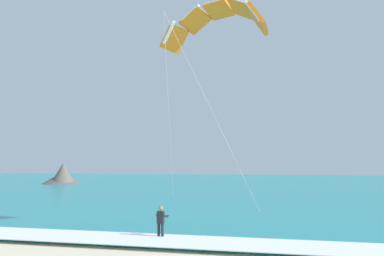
{
  "coord_description": "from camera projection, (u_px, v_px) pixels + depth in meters",
  "views": [
    {
      "loc": [
        5.75,
        -3.28,
        3.75
      ],
      "look_at": [
        0.23,
        18.49,
        5.67
      ],
      "focal_mm": 39.22,
      "sensor_mm": 36.0,
      "label": 1
    }
  ],
  "objects": [
    {
      "name": "kite_primary",
      "position": [
        215.0,
        19.0,
        25.06
      ],
      "size": [
        6.99,
        5.7,
        12.31
      ],
      "color": "orange"
    },
    {
      "name": "surfboard",
      "position": [
        161.0,
        241.0,
        20.3
      ],
      "size": [
        0.59,
        1.44,
        0.09
      ],
      "color": "#239EC6",
      "rests_on": "ground"
    },
    {
      "name": "kitesurfer",
      "position": [
        161.0,
        222.0,
        20.39
      ],
      "size": [
        0.55,
        0.55,
        1.69
      ],
      "color": "#232328",
      "rests_on": "ground"
    },
    {
      "name": "surf_foam",
      "position": [
        171.0,
        241.0,
        19.24
      ],
      "size": [
        200.0,
        3.15,
        0.04
      ],
      "primitive_type": "cube",
      "color": "white",
      "rests_on": "sea"
    },
    {
      "name": "sea",
      "position": [
        266.0,
        184.0,
        76.22
      ],
      "size": [
        200.0,
        120.0,
        0.2
      ],
      "primitive_type": "cube",
      "color": "teal",
      "rests_on": "ground"
    },
    {
      "name": "headland_left",
      "position": [
        62.0,
        177.0,
        73.65
      ],
      "size": [
        7.66,
        7.66,
        3.93
      ],
      "color": "#56514C",
      "rests_on": "ground"
    }
  ]
}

